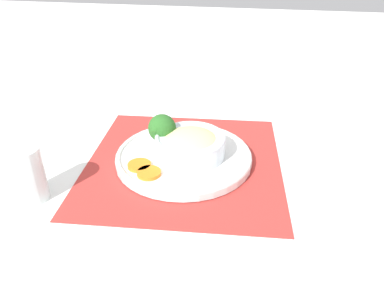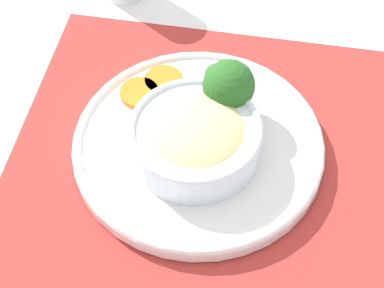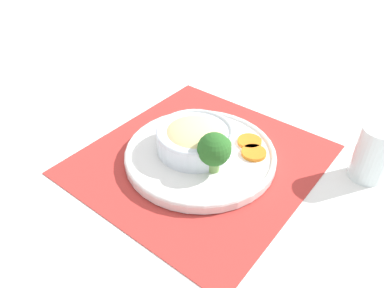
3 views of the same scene
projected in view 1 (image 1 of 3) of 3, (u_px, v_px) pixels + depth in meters
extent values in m
plane|color=white|center=(184.00, 162.00, 0.84)|extent=(4.00, 4.00, 0.00)
cube|color=#B2332D|center=(184.00, 161.00, 0.84)|extent=(0.48, 0.46, 0.00)
cylinder|color=white|center=(184.00, 157.00, 0.83)|extent=(0.30, 0.30, 0.02)
torus|color=white|center=(184.00, 154.00, 0.83)|extent=(0.30, 0.30, 0.01)
cylinder|color=silver|center=(190.00, 147.00, 0.82)|extent=(0.15, 0.15, 0.04)
torus|color=silver|center=(190.00, 138.00, 0.80)|extent=(0.15, 0.15, 0.01)
ellipsoid|color=beige|center=(190.00, 142.00, 0.81)|extent=(0.12, 0.12, 0.05)
cylinder|color=#759E51|center=(163.00, 142.00, 0.85)|extent=(0.02, 0.02, 0.03)
sphere|color=#286023|center=(162.00, 128.00, 0.83)|extent=(0.06, 0.06, 0.06)
sphere|color=#286023|center=(157.00, 129.00, 0.82)|extent=(0.03, 0.03, 0.03)
sphere|color=#286023|center=(166.00, 124.00, 0.84)|extent=(0.03, 0.03, 0.03)
cylinder|color=orange|center=(139.00, 165.00, 0.78)|extent=(0.05, 0.05, 0.01)
cylinder|color=orange|center=(149.00, 173.00, 0.76)|extent=(0.05, 0.05, 0.01)
cylinder|color=silver|center=(27.00, 174.00, 0.70)|extent=(0.06, 0.06, 0.11)
cylinder|color=silver|center=(30.00, 183.00, 0.71)|extent=(0.05, 0.05, 0.07)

